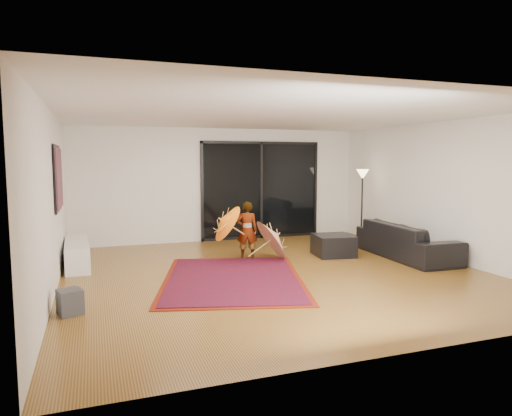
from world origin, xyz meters
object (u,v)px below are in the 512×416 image
sofa (406,240)px  ottoman (333,245)px  child (247,230)px  media_console (77,254)px

sofa → ottoman: sofa is taller
sofa → child: size_ratio=2.08×
media_console → ottoman: media_console is taller
media_console → ottoman: (4.90, -0.77, -0.01)m
media_console → sofa: bearing=-14.9°
sofa → ottoman: bearing=66.5°
sofa → child: bearing=75.4°
media_console → sofa: sofa is taller
ottoman → child: child is taller
ottoman → media_console: bearing=171.1°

